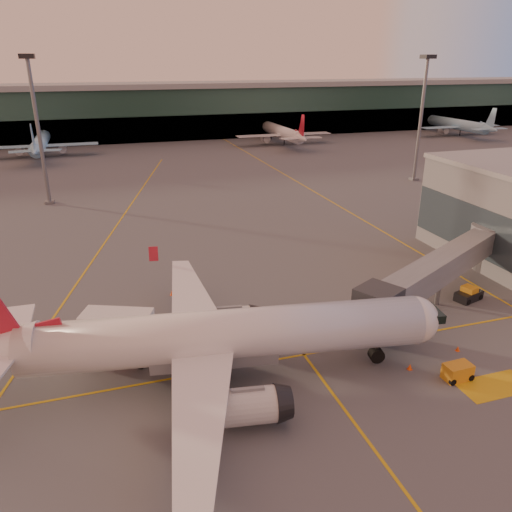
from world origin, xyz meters
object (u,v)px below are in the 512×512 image
object	(u,v)px
gpu_cart	(458,372)
pushback_tug	(469,295)
main_airplane	(211,338)
catering_truck	(119,333)

from	to	relation	value
gpu_cart	pushback_tug	xyz separation A→B (m)	(10.86, 11.88, -0.02)
main_airplane	gpu_cart	world-z (taller)	main_airplane
catering_truck	gpu_cart	bearing A→B (deg)	-0.98
pushback_tug	main_airplane	bearing A→B (deg)	174.32
gpu_cart	pushback_tug	bearing A→B (deg)	45.31
gpu_cart	pushback_tug	distance (m)	16.10
pushback_tug	catering_truck	bearing A→B (deg)	164.27
catering_truck	main_airplane	bearing A→B (deg)	-14.68
catering_truck	pushback_tug	size ratio (longest dim) A/B	1.88
main_airplane	gpu_cart	bearing A→B (deg)	-8.85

